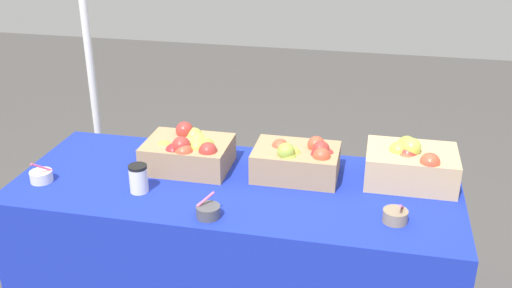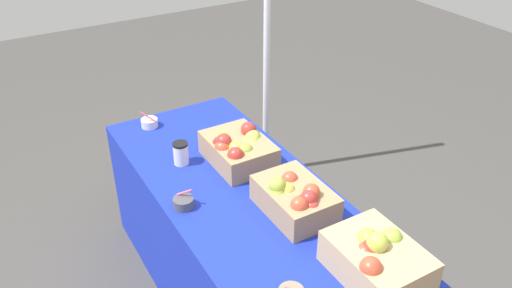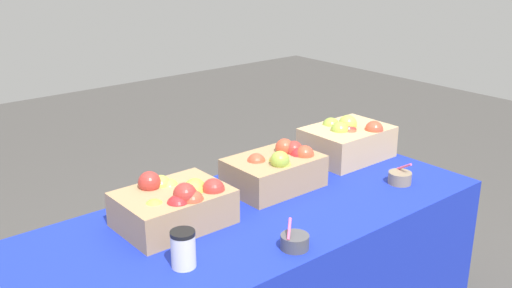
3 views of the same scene
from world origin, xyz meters
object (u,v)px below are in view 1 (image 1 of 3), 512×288
apple_crate_right (188,152)px  tent_pole (87,41)px  sample_bowl_near (395,216)px  coffee_cup (138,178)px  sample_bowl_mid (41,176)px  apple_crate_middle (298,160)px  sample_bowl_far (208,211)px  apple_crate_left (411,164)px

apple_crate_right → tent_pole: 1.05m
apple_crate_right → sample_bowl_near: bearing=-16.8°
coffee_cup → tent_pole: size_ratio=0.05×
sample_bowl_mid → apple_crate_middle: bearing=14.6°
sample_bowl_near → tent_pole: size_ratio=0.04×
apple_crate_right → coffee_cup: 0.29m
apple_crate_middle → sample_bowl_near: apple_crate_middle is taller
apple_crate_middle → sample_bowl_mid: apple_crate_middle is taller
sample_bowl_far → coffee_cup: 0.37m
apple_crate_middle → sample_bowl_far: apple_crate_middle is taller
apple_crate_left → sample_bowl_near: 0.35m
apple_crate_middle → sample_bowl_mid: size_ratio=3.40×
sample_bowl_near → coffee_cup: size_ratio=0.80×
apple_crate_right → coffee_cup: apple_crate_right is taller
sample_bowl_mid → tent_pole: bearing=102.3°
apple_crate_left → tent_pole: 1.86m
sample_bowl_near → sample_bowl_mid: (-1.49, 0.01, -0.00)m
apple_crate_middle → coffee_cup: (-0.63, -0.28, -0.02)m
sample_bowl_far → tent_pole: tent_pole is taller
apple_crate_right → sample_bowl_near: (0.91, -0.28, -0.05)m
apple_crate_left → coffee_cup: bearing=-163.5°
sample_bowl_mid → sample_bowl_far: bearing=-9.5°
apple_crate_middle → sample_bowl_mid: 1.11m
tent_pole → sample_bowl_far: bearing=-46.5°
sample_bowl_far → sample_bowl_near: bearing=9.4°
apple_crate_right → sample_bowl_far: bearing=-62.3°
apple_crate_right → coffee_cup: (-0.13, -0.26, -0.02)m
sample_bowl_mid → tent_pole: tent_pole is taller
sample_bowl_near → tent_pole: (-1.69, 0.92, 0.36)m
sample_bowl_mid → coffee_cup: 0.45m
sample_bowl_near → tent_pole: tent_pole is taller
sample_bowl_mid → sample_bowl_far: sample_bowl_mid is taller
sample_bowl_near → sample_bowl_mid: size_ratio=0.89×
sample_bowl_mid → apple_crate_left: bearing=12.0°
apple_crate_right → sample_bowl_near: size_ratio=3.89×
tent_pole → sample_bowl_near: bearing=-28.6°
sample_bowl_far → coffee_cup: size_ratio=0.79×
sample_bowl_far → coffee_cup: bearing=158.2°
apple_crate_right → sample_bowl_mid: (-0.58, -0.26, -0.05)m
apple_crate_middle → coffee_cup: 0.68m
apple_crate_middle → apple_crate_left: bearing=6.1°
sample_bowl_far → coffee_cup: (-0.34, 0.14, 0.04)m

